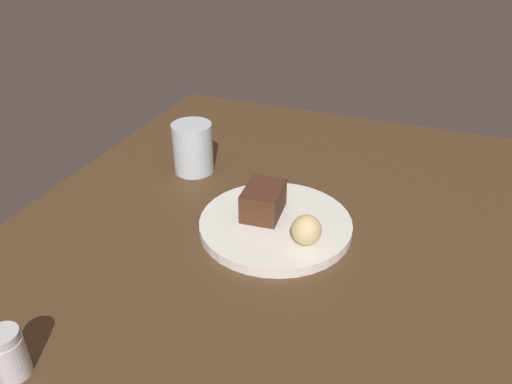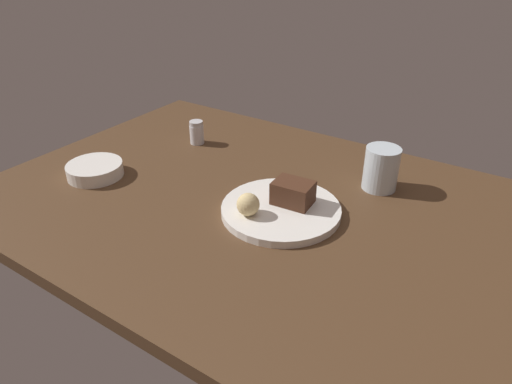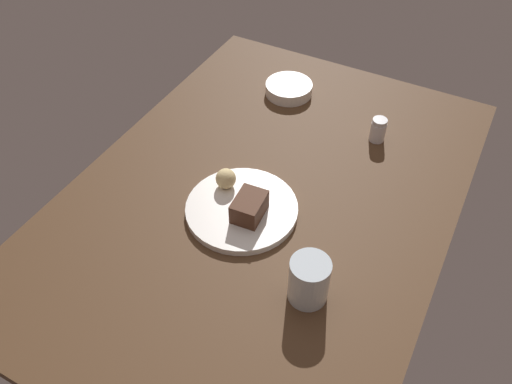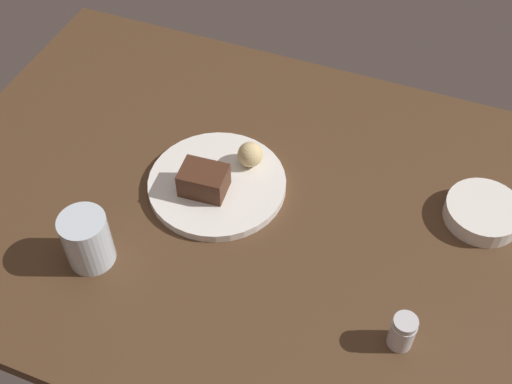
% 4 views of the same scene
% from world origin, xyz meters
% --- Properties ---
extents(dining_table, '(1.20, 0.84, 0.03)m').
position_xyz_m(dining_table, '(0.00, 0.00, 0.01)').
color(dining_table, '#4C331E').
rests_on(dining_table, ground).
extents(dessert_plate, '(0.25, 0.25, 0.02)m').
position_xyz_m(dessert_plate, '(0.07, -0.02, 0.04)').
color(dessert_plate, white).
rests_on(dessert_plate, dining_table).
extents(chocolate_cake_slice, '(0.09, 0.07, 0.05)m').
position_xyz_m(chocolate_cake_slice, '(0.09, 0.01, 0.07)').
color(chocolate_cake_slice, '#472819').
rests_on(chocolate_cake_slice, dessert_plate).
extents(bread_roll, '(0.05, 0.05, 0.05)m').
position_xyz_m(bread_roll, '(0.03, -0.08, 0.07)').
color(bread_roll, '#DBC184').
rests_on(bread_roll, dessert_plate).
extents(salt_shaker, '(0.04, 0.04, 0.06)m').
position_xyz_m(salt_shaker, '(-0.31, 0.17, 0.06)').
color(salt_shaker, silver).
rests_on(salt_shaker, dining_table).
extents(water_glass, '(0.08, 0.08, 0.10)m').
position_xyz_m(water_glass, '(0.20, 0.20, 0.08)').
color(water_glass, silver).
rests_on(water_glass, dining_table).
extents(side_bowl, '(0.13, 0.13, 0.03)m').
position_xyz_m(side_bowl, '(-0.39, -0.12, 0.05)').
color(side_bowl, white).
rests_on(side_bowl, dining_table).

